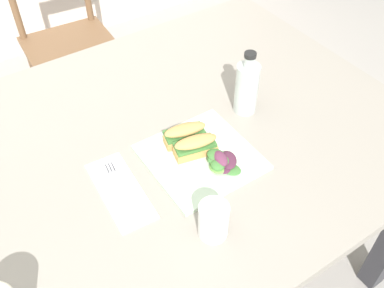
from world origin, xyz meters
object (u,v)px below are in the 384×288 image
Objects in this scene: chair_wooden_far at (68,42)px; bottle_cold_brew at (246,90)px; dining_table at (162,165)px; fork_on_napkin at (118,185)px; plate_lunch at (201,157)px; sandwich_half_back at (185,134)px; cup_extra_side at (213,220)px; sandwich_half_front at (196,146)px.

bottle_cold_brew reaches higher than chair_wooden_far.
dining_table is 7.56× the size of fork_on_napkin.
plate_lunch reaches higher than dining_table.
sandwich_half_back is at bearing -174.02° from bottle_cold_brew.
fork_on_napkin is 2.04× the size of cup_extra_side.
chair_wooden_far reaches higher than dining_table.
sandwich_half_front is at bearing 65.43° from cup_extra_side.
chair_wooden_far is 7.28× the size of sandwich_half_back.
sandwich_half_back is at bearing 69.47° from cup_extra_side.
fork_on_napkin is at bearing -154.15° from dining_table.
bottle_cold_brew is at bearing 22.60° from plate_lunch.
plate_lunch is at bearing -66.52° from dining_table.
cup_extra_side reaches higher than plate_lunch.
cup_extra_side reaches higher than sandwich_half_front.
sandwich_half_back is 0.62× the size of bottle_cold_brew.
fork_on_napkin is at bearing 116.11° from cup_extra_side.
plate_lunch is at bearing -92.86° from chair_wooden_far.
fork_on_napkin is (-0.22, 0.04, 0.00)m from plate_lunch.
sandwich_half_back is 0.29m from cup_extra_side.
chair_wooden_far reaches higher than sandwich_half_front.
sandwich_half_front is at bearing -5.70° from fork_on_napkin.
fork_on_napkin reaches higher than dining_table.
bottle_cold_brew is (0.22, 0.09, 0.07)m from plate_lunch.
chair_wooden_far is 1.17m from sandwich_half_back.
chair_wooden_far is 4.50× the size of bottle_cold_brew.
bottle_cold_brew is (0.22, 0.02, 0.03)m from sandwich_half_back.
sandwich_half_back is (-0.06, -1.12, 0.33)m from chair_wooden_far.
dining_table is 15.41× the size of cup_extra_side.
fork_on_napkin is (-0.28, -1.15, 0.30)m from chair_wooden_far.
plate_lunch is 0.23m from cup_extra_side.
cup_extra_side is (0.12, -0.24, 0.04)m from fork_on_napkin.
bottle_cold_brew reaches higher than sandwich_half_back.
sandwich_half_front reaches higher than dining_table.
dining_table is 1.09m from chair_wooden_far.
plate_lunch is 1.38× the size of bottle_cold_brew.
cup_extra_side is (-0.32, -0.29, -0.03)m from bottle_cold_brew.
chair_wooden_far reaches higher than fork_on_napkin.
cup_extra_side is at bearing -117.50° from plate_lunch.
sandwich_half_front is (-0.06, -1.17, 0.33)m from chair_wooden_far.
dining_table is at bearing 132.64° from sandwich_half_back.
dining_table is at bearing -95.92° from chair_wooden_far.
sandwich_half_back is at bearing 8.03° from fork_on_napkin.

